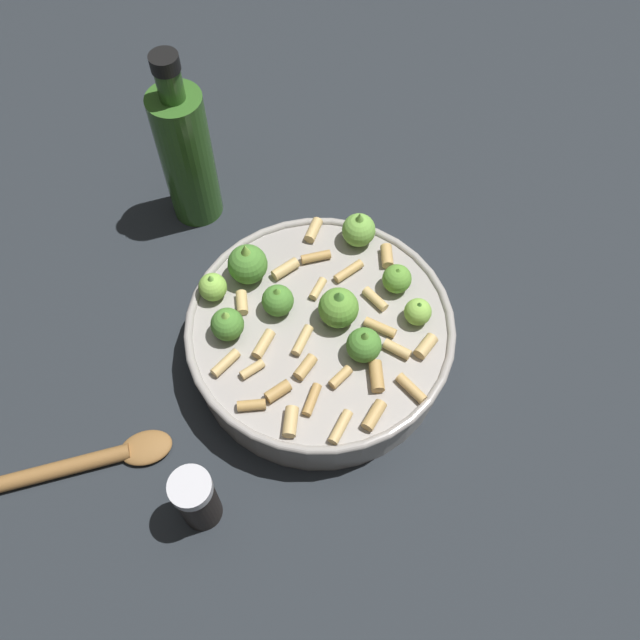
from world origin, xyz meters
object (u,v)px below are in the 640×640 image
object	(u,v)px
cooking_pan	(319,334)
pepper_shaker	(197,499)
wooden_spoon	(59,469)
olive_oil_bottle	(186,154)

from	to	relation	value
cooking_pan	pepper_shaker	size ratio (longest dim) A/B	3.26
cooking_pan	wooden_spoon	xyz separation A→B (m)	(-0.24, -0.16, -0.03)
olive_oil_bottle	wooden_spoon	size ratio (longest dim) A/B	0.92
wooden_spoon	cooking_pan	bearing A→B (deg)	33.27
cooking_pan	wooden_spoon	bearing A→B (deg)	-146.73
pepper_shaker	wooden_spoon	world-z (taller)	pepper_shaker
cooking_pan	olive_oil_bottle	xyz separation A→B (m)	(-0.17, 0.18, 0.06)
cooking_pan	wooden_spoon	size ratio (longest dim) A/B	1.13
pepper_shaker	olive_oil_bottle	distance (m)	0.38
cooking_pan	pepper_shaker	world-z (taller)	cooking_pan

